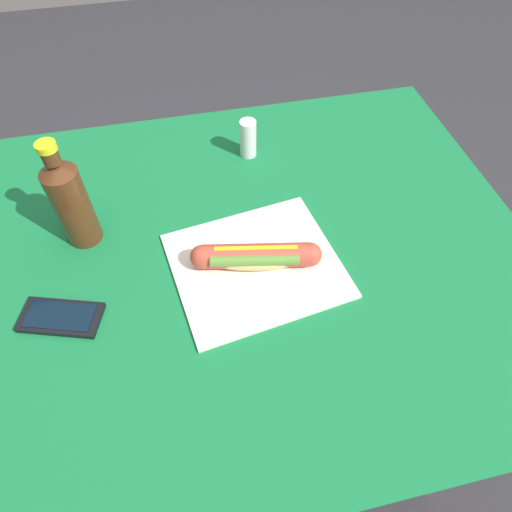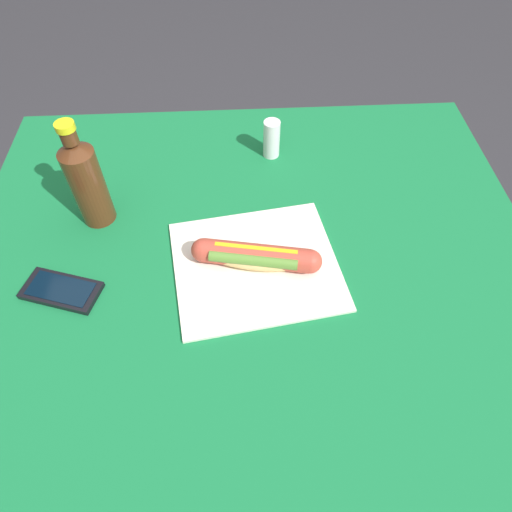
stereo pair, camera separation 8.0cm
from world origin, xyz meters
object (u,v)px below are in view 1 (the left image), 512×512
at_px(hot_dog, 256,257).
at_px(cell_phone, 61,317).
at_px(soda_bottle, 70,201).
at_px(salt_shaker, 248,138).

bearing_deg(hot_dog, cell_phone, 6.11).
xyz_separation_m(hot_dog, cell_phone, (0.34, 0.04, -0.02)).
relative_size(cell_phone, soda_bottle, 0.66).
relative_size(hot_dog, salt_shaker, 2.69).
distance_m(hot_dog, salt_shaker, 0.32).
distance_m(cell_phone, salt_shaker, 0.52).
bearing_deg(cell_phone, soda_bottle, -102.13).
distance_m(cell_phone, soda_bottle, 0.20).
xyz_separation_m(hot_dog, soda_bottle, (0.30, -0.14, 0.07)).
relative_size(hot_dog, soda_bottle, 1.05).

